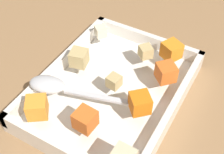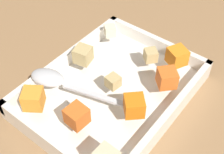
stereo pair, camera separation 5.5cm
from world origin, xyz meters
TOP-DOWN VIEW (x-y plane):
  - ground_plane at (0.00, 0.00)m, footprint 4.00×4.00m
  - baking_dish at (-0.01, 0.01)m, footprint 0.33×0.25m
  - carrot_chunk_corner_ne at (0.12, -0.06)m, footprint 0.05×0.05m
  - carrot_chunk_mid_right at (0.10, 0.02)m, footprint 0.03×0.03m
  - carrot_chunk_far_right at (-0.12, 0.08)m, footprint 0.04×0.04m
  - carrot_chunk_rim_edge at (-0.06, 0.09)m, footprint 0.05×0.05m
  - carrot_chunk_near_right at (0.03, 0.08)m, footprint 0.05×0.05m
  - potato_chunk_heap_top at (-0.00, 0.02)m, footprint 0.03×0.03m
  - potato_chunk_near_spoon at (-0.11, -0.08)m, footprint 0.03×0.03m
  - potato_chunk_under_handle at (-0.10, 0.03)m, footprint 0.03×0.03m
  - potato_chunk_heap_side at (-0.02, -0.07)m, footprint 0.04×0.04m
  - serving_spoon at (0.06, -0.07)m, footprint 0.08×0.22m

SIDE VIEW (x-z plane):
  - ground_plane at x=0.00m, z-range 0.00..0.00m
  - baking_dish at x=-0.01m, z-range -0.01..0.03m
  - serving_spoon at x=0.06m, z-range 0.04..0.06m
  - potato_chunk_heap_top at x=0.00m, z-range 0.04..0.07m
  - potato_chunk_near_spoon at x=-0.11m, z-range 0.04..0.07m
  - potato_chunk_under_handle at x=-0.10m, z-range 0.04..0.07m
  - potato_chunk_heap_side at x=-0.02m, z-range 0.04..0.07m
  - carrot_chunk_mid_right at x=0.10m, z-range 0.04..0.08m
  - carrot_chunk_rim_edge at x=-0.06m, z-range 0.04..0.08m
  - carrot_chunk_near_right at x=0.03m, z-range 0.04..0.08m
  - carrot_chunk_far_right at x=-0.12m, z-range 0.04..0.08m
  - carrot_chunk_corner_ne at x=0.12m, z-range 0.04..0.08m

